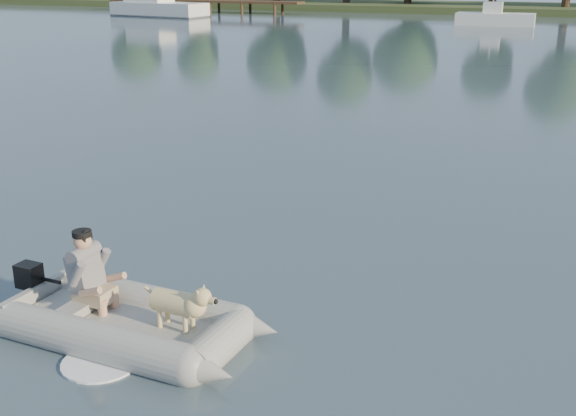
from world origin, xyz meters
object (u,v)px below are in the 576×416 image
at_px(dinghy, 129,293).
at_px(motorboat, 496,10).
at_px(dock, 204,6).
at_px(man, 86,269).
at_px(dog, 175,307).
at_px(cabin_cruiser, 159,2).

relative_size(dinghy, motorboat, 0.76).
distance_m(dock, man, 58.03).
bearing_deg(motorboat, dog, -89.21).
height_order(man, motorboat, motorboat).
bearing_deg(dinghy, dock, 120.49).
bearing_deg(dinghy, motorboat, 94.87).
distance_m(dock, cabin_cruiser, 6.09).
distance_m(cabin_cruiser, motorboat, 26.32).
xyz_separation_m(dock, dog, (26.01, -52.56, -0.05)).
bearing_deg(cabin_cruiser, dog, -50.52).
bearing_deg(dinghy, man, 175.76).
bearing_deg(dog, cabin_cruiser, 124.83).
distance_m(dinghy, dog, 0.59).
relative_size(dock, dinghy, 4.34).
bearing_deg(dog, dinghy, -175.43).
xyz_separation_m(cabin_cruiser, motorboat, (26.32, 0.01, -0.06)).
bearing_deg(cabin_cruiser, dock, 89.34).
xyz_separation_m(dog, motorboat, (-0.74, 46.60, 0.58)).
relative_size(man, cabin_cruiser, 0.12).
height_order(dog, cabin_cruiser, cabin_cruiser).
distance_m(dog, cabin_cruiser, 53.88).
bearing_deg(man, motorboat, 94.10).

